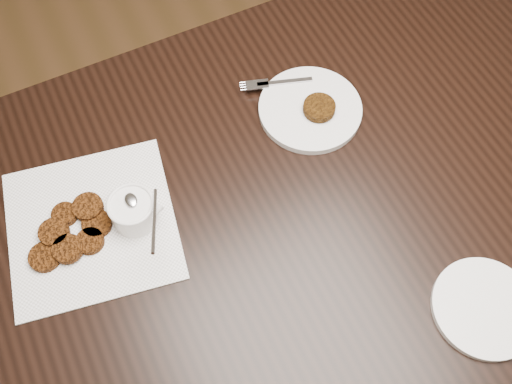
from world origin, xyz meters
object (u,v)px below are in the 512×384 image
napkin (92,225)px  sauce_ramekin (130,203)px  plate_with_patty (310,107)px  table (322,252)px  plate_empty (484,308)px

napkin → sauce_ramekin: sauce_ramekin is taller
napkin → plate_with_patty: 0.48m
table → sauce_ramekin: (-0.38, 0.09, 0.44)m
plate_with_patty → napkin: bearing=-174.1°
napkin → plate_with_patty: size_ratio=1.43×
napkin → plate_with_patty: (0.48, 0.05, 0.01)m
table → napkin: napkin is taller
plate_with_patty → plate_empty: plate_with_patty is taller
table → plate_with_patty: size_ratio=7.10×
table → sauce_ramekin: size_ratio=12.55×
plate_with_patty → plate_empty: bearing=-82.0°
sauce_ramekin → plate_empty: sauce_ramekin is taller
table → napkin: size_ratio=4.97×
plate_with_patty → plate_empty: (0.07, -0.49, -0.01)m
sauce_ramekin → plate_with_patty: size_ratio=0.57×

